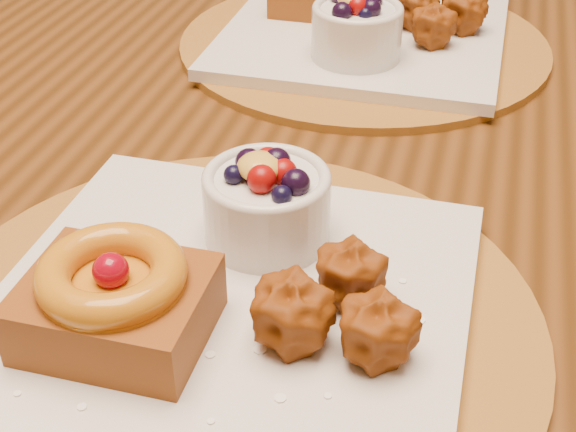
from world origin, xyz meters
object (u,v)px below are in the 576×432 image
object	(u,v)px
place_setting_far	(361,27)
chair_far	(344,60)
place_setting_near	(227,294)
dining_table	(312,226)

from	to	relation	value
place_setting_far	chair_far	world-z (taller)	chair_far
place_setting_near	place_setting_far	xyz separation A→B (m)	(-0.00, 0.43, 0.00)
place_setting_far	dining_table	bearing A→B (deg)	-89.36
dining_table	chair_far	xyz separation A→B (m)	(-0.13, 0.78, -0.19)
place_setting_near	dining_table	bearing A→B (deg)	89.43
place_setting_near	place_setting_far	bearing A→B (deg)	90.04
dining_table	chair_far	size ratio (longest dim) A/B	1.83
place_setting_far	chair_far	distance (m)	0.65
place_setting_near	place_setting_far	size ratio (longest dim) A/B	1.00
place_setting_far	chair_far	size ratio (longest dim) A/B	0.43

